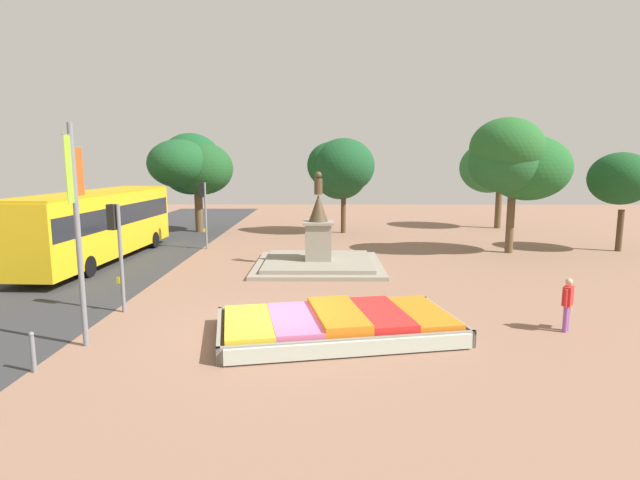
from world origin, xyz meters
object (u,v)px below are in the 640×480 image
statue_monument (318,254)px  flower_planter (339,325)px  traffic_light_mid_block (117,238)px  traffic_light_far_corner (203,203)px  banner_pole (78,225)px  kerb_bollard_mid_a (33,351)px  city_bus (98,222)px  pedestrian_with_handbag (568,302)px

statue_monument → flower_planter: bearing=-85.8°
traffic_light_mid_block → traffic_light_far_corner: traffic_light_far_corner is taller
traffic_light_far_corner → banner_pole: banner_pole is taller
flower_planter → statue_monument: 9.15m
statue_monument → kerb_bollard_mid_a: statue_monument is taller
statue_monument → banner_pole: 11.91m
city_bus → kerb_bollard_mid_a: 13.59m
traffic_light_mid_block → city_bus: traffic_light_mid_block is taller
traffic_light_mid_block → pedestrian_with_handbag: (13.38, -1.76, -1.53)m
flower_planter → city_bus: bearing=137.5°
traffic_light_far_corner → traffic_light_mid_block: bearing=-89.7°
flower_planter → banner_pole: (-6.64, -0.85, 2.88)m
statue_monument → pedestrian_with_handbag: bearing=-50.9°
statue_monument → city_bus: (-10.57, 1.18, 1.36)m
city_bus → statue_monument: bearing=-6.4°
traffic_light_far_corner → city_bus: size_ratio=0.30×
flower_planter → banner_pole: size_ratio=1.24×
traffic_light_mid_block → kerb_bollard_mid_a: 5.03m
traffic_light_mid_block → traffic_light_far_corner: size_ratio=0.94×
city_bus → pedestrian_with_handbag: bearing=-29.4°
statue_monument → traffic_light_mid_block: 9.57m
traffic_light_mid_block → city_bus: (-4.30, 8.18, -0.45)m
banner_pole → city_bus: 12.12m
banner_pole → city_bus: banner_pole is taller
traffic_light_far_corner → pedestrian_with_handbag: 19.09m
pedestrian_with_handbag → kerb_bollard_mid_a: (-13.48, -2.90, -0.35)m
traffic_light_mid_block → city_bus: 9.26m
traffic_light_mid_block → city_bus: bearing=117.7°
flower_planter → city_bus: size_ratio=0.59×
kerb_bollard_mid_a → flower_planter: bearing=19.9°
pedestrian_with_handbag → flower_planter: bearing=-176.8°
statue_monument → traffic_light_far_corner: bearing=143.4°
flower_planter → kerb_bollard_mid_a: size_ratio=7.35×
pedestrian_with_handbag → banner_pole: bearing=-174.7°
traffic_light_far_corner → statue_monument: bearing=-36.6°
flower_planter → pedestrian_with_handbag: bearing=3.2°
flower_planter → statue_monument: statue_monument is taller
city_bus → pedestrian_with_handbag: size_ratio=7.86×
flower_planter → statue_monument: bearing=94.2°
flower_planter → kerb_bollard_mid_a: 7.48m
traffic_light_mid_block → traffic_light_far_corner: (-0.06, 11.69, 0.13)m
banner_pole → kerb_bollard_mid_a: size_ratio=5.93×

